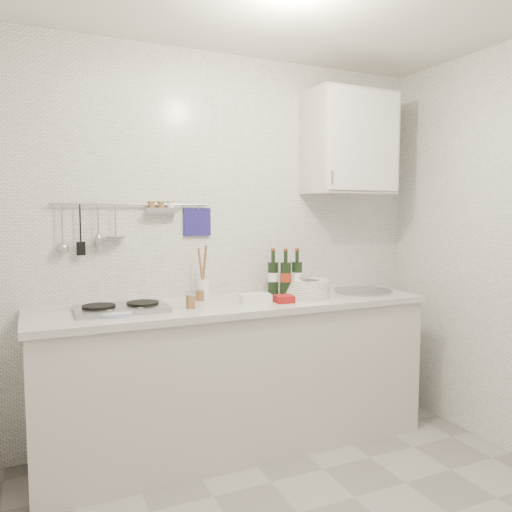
{
  "coord_description": "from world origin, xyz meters",
  "views": [
    {
      "loc": [
        -1.16,
        -1.72,
        1.47
      ],
      "look_at": [
        0.04,
        0.9,
        1.22
      ],
      "focal_mm": 35.0,
      "sensor_mm": 36.0,
      "label": 1
    }
  ],
  "objects": [
    {
      "name": "strawberry_punnet",
      "position": [
        0.25,
        0.96,
        0.94
      ],
      "size": [
        0.12,
        0.12,
        0.04
      ],
      "primitive_type": "cube",
      "rotation": [
        0.0,
        0.0,
        -0.09
      ],
      "color": "red",
      "rests_on": "counter"
    },
    {
      "name": "jar_d",
      "position": [
        -0.32,
        1.02,
        0.96
      ],
      "size": [
        0.06,
        0.06,
        0.08
      ],
      "rotation": [
        0.0,
        0.0,
        0.23
      ],
      "color": "brown",
      "rests_on": "counter"
    },
    {
      "name": "wall_cabinet",
      "position": [
        0.9,
        1.22,
        1.95
      ],
      "size": [
        0.6,
        0.38,
        0.7
      ],
      "color": "beige",
      "rests_on": "back_wall"
    },
    {
      "name": "butter_dish",
      "position": [
        0.09,
        1.03,
        0.95
      ],
      "size": [
        0.2,
        0.12,
        0.06
      ],
      "primitive_type": "cube",
      "rotation": [
        0.0,
        0.0,
        -0.16
      ],
      "color": "white",
      "rests_on": "counter"
    },
    {
      "name": "wall_rail",
      "position": [
        -0.6,
        1.37,
        1.43
      ],
      "size": [
        0.98,
        0.09,
        0.34
      ],
      "color": "#93969B",
      "rests_on": "back_wall"
    },
    {
      "name": "utensil_crock",
      "position": [
        -0.16,
        1.27,
        1.0
      ],
      "size": [
        0.08,
        0.08,
        0.35
      ],
      "rotation": [
        0.0,
        0.0,
        0.27
      ],
      "color": "white",
      "rests_on": "counter"
    },
    {
      "name": "back_wall",
      "position": [
        0.0,
        1.4,
        1.25
      ],
      "size": [
        3.0,
        0.02,
        2.5
      ],
      "primitive_type": "cube",
      "color": "silver",
      "rests_on": "floor"
    },
    {
      "name": "jar_c",
      "position": [
        0.39,
        1.22,
        0.96
      ],
      "size": [
        0.06,
        0.06,
        0.08
      ],
      "rotation": [
        0.0,
        0.0,
        0.09
      ],
      "color": "brown",
      "rests_on": "counter"
    },
    {
      "name": "counter",
      "position": [
        0.01,
        1.1,
        0.43
      ],
      "size": [
        2.44,
        0.64,
        0.96
      ],
      "color": "beige",
      "rests_on": "floor"
    },
    {
      "name": "jar_b",
      "position": [
        0.4,
        1.25,
        0.95
      ],
      "size": [
        0.06,
        0.06,
        0.07
      ],
      "rotation": [
        0.0,
        0.0,
        0.27
      ],
      "color": "brown",
      "rests_on": "counter"
    },
    {
      "name": "plate_stack_sink",
      "position": [
        0.5,
        1.09,
        0.97
      ],
      "size": [
        0.31,
        0.3,
        0.12
      ],
      "rotation": [
        0.0,
        0.0,
        0.04
      ],
      "color": "white",
      "rests_on": "counter"
    },
    {
      "name": "wine_bottles",
      "position": [
        0.4,
        1.22,
        1.07
      ],
      "size": [
        0.22,
        0.13,
        0.31
      ],
      "rotation": [
        0.0,
        0.0,
        -0.35
      ],
      "color": "black",
      "rests_on": "counter"
    },
    {
      "name": "jar_a",
      "position": [
        -0.19,
        1.24,
        0.96
      ],
      "size": [
        0.06,
        0.06,
        0.07
      ],
      "rotation": [
        0.0,
        0.0,
        -0.36
      ],
      "color": "brown",
      "rests_on": "counter"
    },
    {
      "name": "plate_stack_hob",
      "position": [
        -0.75,
        1.05,
        0.93
      ],
      "size": [
        0.29,
        0.28,
        0.03
      ],
      "rotation": [
        0.0,
        0.0,
        0.29
      ],
      "color": "#5157B9",
      "rests_on": "counter"
    }
  ]
}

